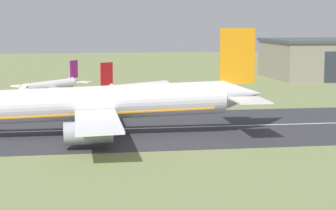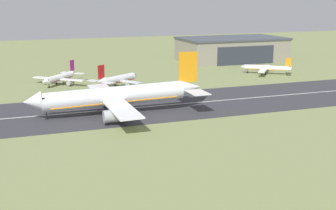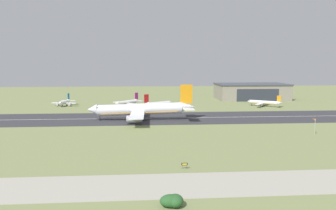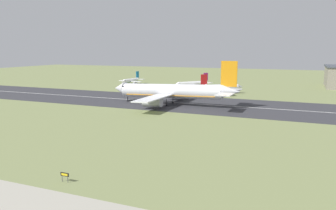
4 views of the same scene
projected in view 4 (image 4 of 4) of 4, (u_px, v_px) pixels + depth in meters
name	position (u px, v px, depth m)	size (l,w,h in m)	color
ground_plane	(211.00, 152.00, 73.09)	(644.12, 644.12, 0.00)	#7A8451
runway_strip	(251.00, 108.00, 128.69)	(404.12, 41.48, 0.06)	#333338
runway_centreline	(251.00, 107.00, 128.69)	(363.71, 0.70, 0.01)	silver
airplane_landing	(171.00, 92.00, 134.53)	(55.74, 51.00, 18.32)	white
airplane_parked_west	(192.00, 84.00, 189.48)	(21.71, 21.37, 8.93)	white
airplane_parked_centre	(131.00, 81.00, 211.27)	(17.61, 18.28, 8.26)	white
airplane_parked_far_east	(221.00, 87.00, 168.23)	(23.40, 21.47, 10.10)	silver
runway_sign	(65.00, 175.00, 56.48)	(1.71, 0.13, 1.70)	#4C4C51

